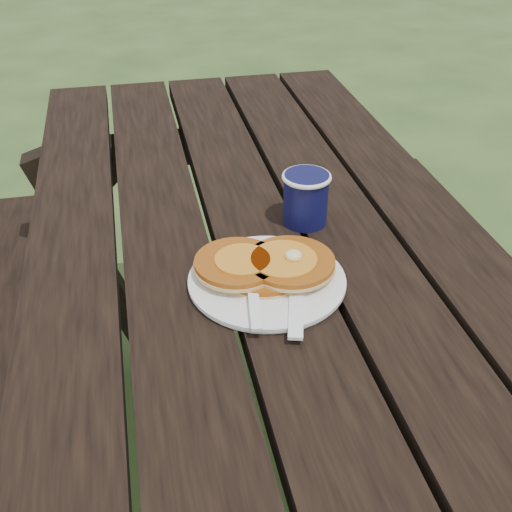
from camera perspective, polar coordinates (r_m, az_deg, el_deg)
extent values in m
cube|color=black|center=(1.00, 1.34, -2.05)|extent=(0.75, 1.80, 0.04)
cylinder|color=white|center=(0.95, 0.98, -2.26)|extent=(0.28, 0.28, 0.01)
cylinder|color=#A85413|center=(0.96, 0.65, -1.24)|extent=(0.13, 0.13, 0.01)
cylinder|color=#A85413|center=(0.95, -1.70, -0.64)|extent=(0.13, 0.13, 0.01)
cylinder|color=#A85413|center=(0.95, 3.09, -0.57)|extent=(0.13, 0.13, 0.01)
cylinder|color=#C4741C|center=(0.95, 2.49, -0.22)|extent=(0.10, 0.10, 0.00)
ellipsoid|color=#F4E59E|center=(0.95, 3.36, 0.04)|extent=(0.03, 0.03, 0.02)
cube|color=white|center=(0.91, 3.62, -3.63)|extent=(0.07, 0.18, 0.00)
cylinder|color=#0D0E3A|center=(1.08, 4.43, 5.09)|extent=(0.07, 0.07, 0.09)
torus|color=white|center=(1.06, 4.53, 7.03)|extent=(0.08, 0.08, 0.01)
cylinder|color=black|center=(1.06, 4.53, 6.93)|extent=(0.07, 0.07, 0.01)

